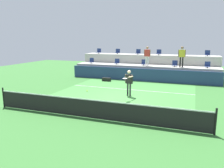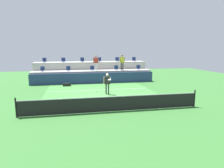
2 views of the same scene
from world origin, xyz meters
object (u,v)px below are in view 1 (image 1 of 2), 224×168
(tennis_ball, at_px, (87,91))
(stadium_chair_upper_far_left, at_px, (99,51))
(stadium_chair_lower_far_right, at_px, (207,65))
(spectator_in_grey, at_px, (147,54))
(stadium_chair_lower_left, at_px, (117,62))
(stadium_chair_upper_right, at_px, (183,53))
(tennis_player, at_px, (129,81))
(stadium_chair_lower_right, at_px, (175,64))
(stadium_chair_upper_mid_right, at_px, (159,53))
(spectator_leaning_on_rail, at_px, (182,55))
(stadium_chair_upper_left, at_px, (118,52))
(equipment_bag, at_px, (106,79))
(stadium_chair_lower_center, at_px, (144,63))
(stadium_chair_upper_far_right, at_px, (207,54))
(stadium_chair_upper_mid_left, at_px, (138,52))
(stadium_chair_lower_far_left, at_px, (91,61))

(tennis_ball, bearing_deg, stadium_chair_upper_far_left, 110.73)
(stadium_chair_lower_far_right, bearing_deg, spectator_in_grey, -175.61)
(stadium_chair_lower_left, bearing_deg, stadium_chair_upper_right, 17.13)
(tennis_player, relative_size, tennis_ball, 24.75)
(tennis_player, bearing_deg, stadium_chair_lower_right, 71.59)
(stadium_chair_lower_left, height_order, stadium_chair_lower_right, same)
(stadium_chair_upper_mid_right, bearing_deg, spectator_leaning_on_rail, -44.19)
(stadium_chair_lower_left, height_order, spectator_in_grey, spectator_in_grey)
(stadium_chair_upper_left, xyz_separation_m, tennis_player, (3.66, -8.49, -1.29))
(stadium_chair_upper_far_left, relative_size, equipment_bag, 0.68)
(stadium_chair_lower_center, height_order, stadium_chair_upper_far_right, stadium_chair_upper_far_right)
(stadium_chair_lower_right, height_order, tennis_ball, stadium_chair_lower_right)
(spectator_in_grey, bearing_deg, stadium_chair_lower_far_right, 4.39)
(stadium_chair_upper_mid_left, height_order, spectator_leaning_on_rail, spectator_leaning_on_rail)
(stadium_chair_upper_far_left, distance_m, stadium_chair_upper_left, 2.10)
(stadium_chair_upper_mid_right, distance_m, equipment_bag, 6.00)
(stadium_chair_upper_mid_left, distance_m, spectator_in_grey, 2.57)
(equipment_bag, bearing_deg, stadium_chair_upper_far_right, 26.78)
(stadium_chair_lower_left, bearing_deg, tennis_ball, -79.70)
(stadium_chair_upper_far_left, xyz_separation_m, stadium_chair_upper_mid_left, (4.27, 0.00, 0.00))
(spectator_in_grey, bearing_deg, equipment_bag, -148.38)
(stadium_chair_upper_far_left, bearing_deg, stadium_chair_lower_left, -34.12)
(spectator_in_grey, bearing_deg, stadium_chair_upper_mid_left, 121.68)
(stadium_chair_lower_far_left, height_order, stadium_chair_upper_mid_right, stadium_chair_upper_mid_right)
(stadium_chair_lower_far_left, xyz_separation_m, stadium_chair_upper_far_right, (10.65, 1.80, 0.85))
(stadium_chair_upper_left, xyz_separation_m, spectator_in_grey, (3.51, -2.18, -0.03))
(stadium_chair_lower_far_right, height_order, spectator_in_grey, spectator_in_grey)
(stadium_chair_upper_left, distance_m, spectator_in_grey, 4.14)
(stadium_chair_lower_center, bearing_deg, stadium_chair_lower_far_right, 0.00)
(stadium_chair_upper_left, distance_m, spectator_leaning_on_rail, 6.80)
(stadium_chair_upper_mid_left, height_order, equipment_bag, stadium_chair_upper_mid_left)
(stadium_chair_upper_left, bearing_deg, stadium_chair_upper_mid_left, 0.00)
(stadium_chair_upper_far_left, bearing_deg, stadium_chair_lower_far_left, -90.63)
(stadium_chair_upper_far_right, relative_size, tennis_ball, 7.65)
(stadium_chair_lower_far_right, distance_m, stadium_chair_upper_mid_left, 6.66)
(stadium_chair_lower_far_left, distance_m, spectator_in_grey, 5.71)
(equipment_bag, bearing_deg, tennis_ball, -75.59)
(stadium_chair_upper_far_left, bearing_deg, stadium_chair_upper_mid_right, 0.00)
(stadium_chair_lower_far_right, bearing_deg, stadium_chair_upper_left, 168.06)
(spectator_in_grey, distance_m, equipment_bag, 4.24)
(stadium_chair_lower_center, height_order, tennis_player, stadium_chair_lower_center)
(stadium_chair_lower_left, bearing_deg, stadium_chair_lower_far_left, 180.00)
(tennis_ball, bearing_deg, stadium_chair_upper_right, 71.27)
(stadium_chair_lower_right, relative_size, stadium_chair_lower_far_right, 1.00)
(stadium_chair_upper_far_left, distance_m, spectator_leaning_on_rail, 8.82)
(stadium_chair_lower_left, bearing_deg, stadium_chair_lower_center, 0.00)
(stadium_chair_lower_right, xyz_separation_m, tennis_ball, (-3.50, -10.04, -0.48))
(tennis_player, height_order, spectator_leaning_on_rail, spectator_leaning_on_rail)
(stadium_chair_lower_left, relative_size, stadium_chair_upper_left, 1.00)
(stadium_chair_upper_far_left, bearing_deg, stadium_chair_upper_right, 0.00)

